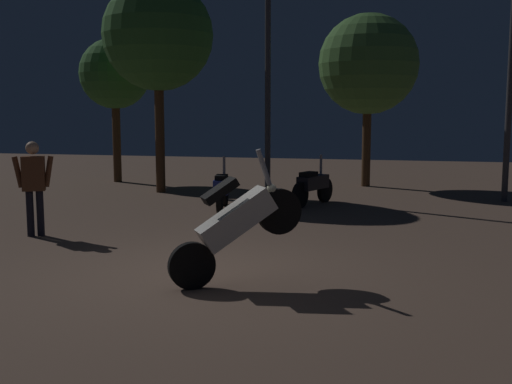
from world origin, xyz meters
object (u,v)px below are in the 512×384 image
motorcycle_white_foreground (236,224)px  motorcycle_blue_parked_left (223,189)px  streetlamp_near (268,51)px  streetlamp_far (512,45)px  person_rider_beside (34,180)px  motorcycle_black_parked_right (313,186)px

motorcycle_white_foreground → motorcycle_blue_parked_left: motorcycle_white_foreground is taller
streetlamp_near → streetlamp_far: 5.56m
motorcycle_white_foreground → motorcycle_blue_parked_left: bearing=74.4°
motorcycle_blue_parked_left → streetlamp_near: (0.50, 2.19, 3.07)m
streetlamp_near → motorcycle_blue_parked_left: bearing=-102.9°
motorcycle_blue_parked_left → streetlamp_near: 3.80m
person_rider_beside → streetlamp_near: (2.71, 5.69, 2.57)m
person_rider_beside → motorcycle_blue_parked_left: bearing=-59.9°
motorcycle_white_foreground → motorcycle_black_parked_right: size_ratio=1.03×
motorcycle_blue_parked_left → person_rider_beside: bearing=137.1°
streetlamp_far → motorcycle_black_parked_right: bearing=-159.5°
motorcycle_white_foreground → streetlamp_near: streetlamp_near is taller
person_rider_beside → streetlamp_far: (8.26, 6.17, 2.63)m
motorcycle_blue_parked_left → streetlamp_near: bearing=-23.5°
person_rider_beside → motorcycle_white_foreground: bearing=-144.5°
motorcycle_white_foreground → motorcycle_blue_parked_left: 5.86m
motorcycle_white_foreground → streetlamp_far: (4.21, 8.22, 2.83)m
motorcycle_black_parked_right → motorcycle_white_foreground: bearing=-157.8°
motorcycle_blue_parked_left → person_rider_beside: 4.18m
motorcycle_blue_parked_left → streetlamp_far: (6.04, 2.67, 3.13)m
motorcycle_blue_parked_left → motorcycle_black_parked_right: bearing=-69.7°
motorcycle_black_parked_right → streetlamp_far: bearing=-47.7°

